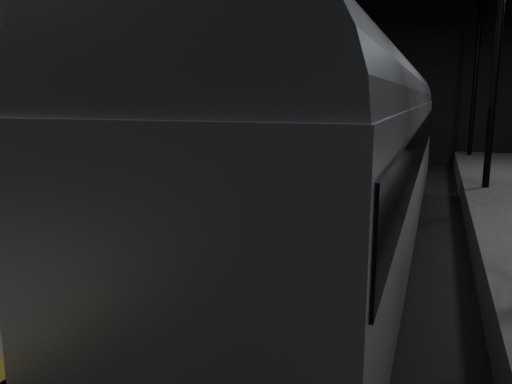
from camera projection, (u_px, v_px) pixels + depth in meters
The scene contains 6 objects.
ground at pixel (356, 262), 13.83m from camera, with size 44.00×44.00×0.00m, color black.
platform_left at pixel (126, 222), 16.26m from camera, with size 9.00×43.80×1.00m, color #4D4C4A.
tactile_strip at pixel (247, 217), 14.73m from camera, with size 0.50×43.80×0.01m, color #865E18.
track at pixel (356, 260), 13.82m from camera, with size 2.40×43.00×0.24m.
train at pixel (363, 146), 13.55m from camera, with size 3.20×21.40×5.72m.
woman at pixel (211, 181), 15.56m from camera, with size 0.67×0.44×1.84m, color #926F59.
Camera 1 is at (1.91, -13.38, 4.49)m, focal length 35.00 mm.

